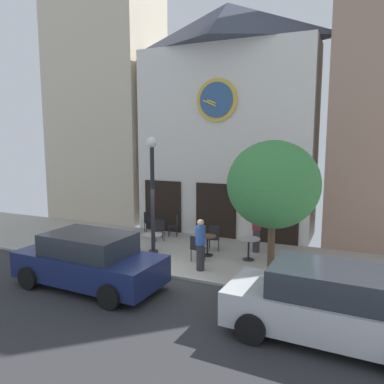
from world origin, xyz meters
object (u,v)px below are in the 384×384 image
at_px(cafe_table_near_door, 156,224).
at_px(cafe_chair_mid_row, 197,247).
at_px(cafe_chair_right_end, 159,228).
at_px(cafe_chair_near_tree, 175,224).
at_px(parked_car_silver, 330,305).
at_px(parked_car_navy, 89,261).
at_px(street_lamp, 153,199).
at_px(cafe_table_center_left, 249,244).
at_px(pedestrian_blue, 201,244).
at_px(street_tree, 273,185).
at_px(cafe_chair_facing_street, 214,236).
at_px(cafe_table_center, 152,240).
at_px(cafe_chair_curbside, 149,220).
at_px(cafe_table_leftmost, 207,242).
at_px(pedestrian_maroon, 256,229).

bearing_deg(cafe_table_near_door, cafe_chair_mid_row, -39.79).
relative_size(cafe_chair_right_end, cafe_chair_near_tree, 1.00).
bearing_deg(parked_car_silver, parked_car_navy, 177.92).
xyz_separation_m(street_lamp, cafe_table_center_left, (2.99, 1.40, -1.58)).
height_order(cafe_chair_right_end, parked_car_silver, parked_car_silver).
xyz_separation_m(cafe_chair_near_tree, pedestrian_blue, (2.65, -3.47, 0.33)).
xyz_separation_m(street_tree, cafe_chair_facing_street, (-2.73, 2.69, -2.39)).
xyz_separation_m(street_tree, cafe_table_center, (-4.60, 1.26, -2.39)).
bearing_deg(pedestrian_blue, cafe_chair_curbside, 137.94).
xyz_separation_m(cafe_table_leftmost, cafe_chair_mid_row, (-0.09, -0.78, 0.03)).
bearing_deg(parked_car_navy, cafe_table_center_left, 49.75).
height_order(street_lamp, parked_car_silver, street_lamp).
height_order(cafe_table_leftmost, pedestrian_maroon, pedestrian_maroon).
xyz_separation_m(street_lamp, cafe_table_leftmost, (1.51, 1.26, -1.66)).
bearing_deg(street_lamp, cafe_table_center_left, 25.08).
distance_m(cafe_table_near_door, cafe_table_center_left, 4.80).
relative_size(cafe_chair_near_tree, parked_car_silver, 0.21).
distance_m(cafe_chair_mid_row, cafe_chair_facing_street, 1.60).
height_order(cafe_chair_facing_street, parked_car_navy, parked_car_navy).
relative_size(cafe_table_center_left, parked_car_silver, 0.18).
relative_size(cafe_table_center_left, pedestrian_maroon, 0.47).
height_order(cafe_table_leftmost, cafe_chair_mid_row, cafe_chair_mid_row).
relative_size(street_tree, cafe_table_center_left, 5.24).
relative_size(street_tree, cafe_chair_near_tree, 4.61).
bearing_deg(parked_car_navy, cafe_table_leftmost, 63.23).
distance_m(cafe_chair_mid_row, cafe_chair_curbside, 4.69).
height_order(street_lamp, parked_car_navy, street_lamp).
bearing_deg(pedestrian_blue, street_lamp, 172.66).
height_order(street_tree, cafe_table_leftmost, street_tree).
bearing_deg(cafe_table_leftmost, cafe_chair_near_tree, 139.33).
bearing_deg(cafe_chair_right_end, parked_car_silver, -37.01).
bearing_deg(cafe_table_near_door, street_tree, -31.85).
distance_m(street_lamp, pedestrian_maroon, 4.06).
relative_size(cafe_table_near_door, cafe_chair_curbside, 0.83).
height_order(street_lamp, pedestrian_blue, street_lamp).
bearing_deg(parked_car_navy, cafe_chair_right_end, 95.71).
bearing_deg(street_tree, cafe_chair_near_tree, 142.32).
height_order(cafe_table_near_door, parked_car_silver, parked_car_silver).
relative_size(parked_car_navy, parked_car_silver, 1.00).
bearing_deg(cafe_chair_facing_street, cafe_table_leftmost, -86.63).
bearing_deg(parked_car_silver, street_tree, 126.50).
height_order(cafe_chair_mid_row, pedestrian_maroon, pedestrian_maroon).
bearing_deg(cafe_chair_mid_row, cafe_table_center, 174.80).
height_order(cafe_chair_mid_row, cafe_chair_facing_street, same).
distance_m(street_lamp, cafe_table_near_door, 3.72).
bearing_deg(cafe_table_leftmost, parked_car_navy, -116.77).
distance_m(cafe_table_leftmost, pedestrian_blue, 1.59).
bearing_deg(cafe_table_near_door, cafe_chair_near_tree, 19.77).
height_order(street_lamp, cafe_table_center_left, street_lamp).
bearing_deg(pedestrian_blue, cafe_chair_near_tree, 127.36).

